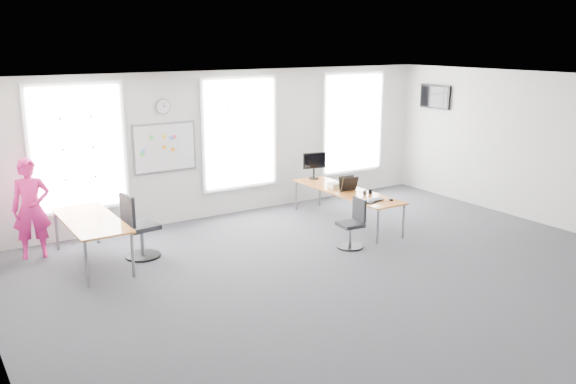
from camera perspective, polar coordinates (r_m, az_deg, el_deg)
floor at (r=9.82m, az=5.15°, el=-7.48°), size 10.00×10.00×0.00m
ceiling at (r=9.16m, az=5.56°, el=10.26°), size 10.00×10.00×0.00m
wall_back at (r=12.71m, az=-5.80°, el=4.51°), size 10.00×0.00×10.00m
wall_right at (r=13.01m, az=23.07°, el=3.68°), size 0.00×10.00×10.00m
window_left at (r=11.63m, az=-19.08°, el=3.91°), size 1.60×0.06×2.20m
window_mid at (r=12.78m, az=-4.55°, el=5.51°), size 1.60×0.06×2.20m
window_right at (r=14.42m, az=6.08°, el=6.46°), size 1.60×0.06×2.20m
desk_right at (r=12.20m, az=5.46°, el=-0.04°), size 0.74×2.79×0.68m
desk_left at (r=10.47m, az=-17.97°, el=-2.76°), size 0.83×2.06×0.75m
chair_right at (r=10.86m, az=6.07°, el=-3.20°), size 0.47×0.47×0.88m
chair_left at (r=10.56m, az=-13.87°, el=-3.47°), size 0.60×0.60×1.12m
person at (r=11.06m, az=-22.88°, el=-1.44°), size 0.69×0.52×1.70m
whiteboard at (r=12.13m, az=-11.44°, el=4.09°), size 1.20×0.03×0.90m
wall_clock at (r=12.02m, az=-11.63°, el=7.84°), size 0.30×0.04×0.30m
tv at (r=14.75m, az=13.61°, el=8.66°), size 0.06×0.90×0.55m
keyboard at (r=11.41m, az=8.00°, el=-0.83°), size 0.48×0.28×0.02m
mouse at (r=11.49m, az=9.61°, el=-0.72°), size 0.09×0.13×0.04m
lens_cap at (r=11.67m, az=8.02°, el=-0.52°), size 0.06×0.06×0.01m
headphones at (r=11.88m, az=7.43°, el=-0.02°), size 0.18×0.09×0.10m
laptop_sleeve at (r=12.11m, az=5.65°, el=0.78°), size 0.37×0.21×0.30m
paper_stack at (r=12.37m, az=4.51°, el=0.63°), size 0.31×0.24×0.10m
monitor at (r=13.07m, az=2.48°, el=2.72°), size 0.51×0.21×0.57m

